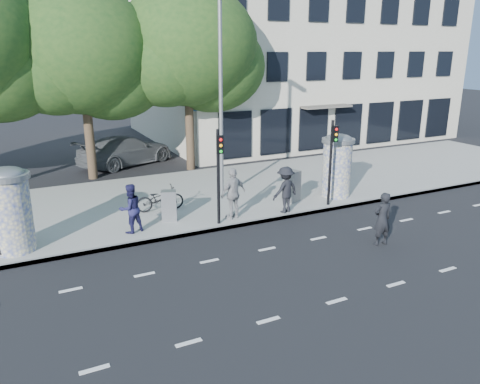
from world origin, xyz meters
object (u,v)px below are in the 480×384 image
car_right (126,150)px  cabinet_left (169,206)px  ad_column_right (337,164)px  bicycle (160,199)px  ped_e (233,193)px  ped_c (130,208)px  street_lamp (221,85)px  ped_d (285,190)px  ad_column_left (10,208)px  traffic_pole_near (219,167)px  man_road (382,219)px  traffic_pole_far (332,154)px  cabinet_right (293,186)px

car_right → cabinet_left: bearing=151.6°
ad_column_right → bicycle: ad_column_right is taller
bicycle → cabinet_left: bearing=-176.1°
ped_e → car_right: ped_e is taller
ped_c → cabinet_left: (1.52, 0.54, -0.29)m
street_lamp → ped_d: size_ratio=4.48×
ped_e → bicycle: ped_e is taller
ad_column_left → cabinet_left: 5.20m
ad_column_right → traffic_pole_near: (-5.80, -0.91, 0.69)m
traffic_pole_near → car_right: size_ratio=0.62×
car_right → man_road: bearing=174.1°
man_road → car_right: size_ratio=0.32×
ped_c → man_road: 8.32m
ped_c → man_road: size_ratio=0.95×
bicycle → street_lamp: bearing=-75.4°
street_lamp → ped_e: street_lamp is taller
ped_c → ped_d: (5.77, -0.55, 0.04)m
traffic_pole_far → cabinet_left: 6.57m
street_lamp → ped_e: 4.52m
bicycle → car_right: 8.77m
ad_column_right → car_right: (-6.52, 10.17, -0.74)m
traffic_pole_near → street_lamp: bearing=63.8°
ped_c → bicycle: size_ratio=0.92×
ad_column_left → ped_d: 9.40m
ped_d → car_right: (-3.49, 11.01, -0.24)m
man_road → ped_e: bearing=-46.2°
traffic_pole_far → street_lamp: bearing=140.1°
bicycle → ad_column_left: bearing=112.4°
ped_c → cabinet_right: size_ratio=1.34×
ad_column_right → cabinet_left: bearing=178.1°
street_lamp → ped_e: size_ratio=4.19×
ped_c → ped_d: size_ratio=0.95×
street_lamp → car_right: (-2.12, 8.23, -3.99)m
ped_c → car_right: ped_c is taller
man_road → bicycle: man_road is taller
traffic_pole_near → cabinet_left: size_ratio=3.03×
traffic_pole_far → car_right: 12.46m
ped_d → bicycle: size_ratio=0.97×
traffic_pole_near → ped_c: (-3.00, 0.61, -1.23)m
ad_column_left → ped_e: 7.32m
ad_column_right → bicycle: bearing=168.8°
traffic_pole_far → bicycle: traffic_pole_far is taller
street_lamp → man_road: 8.09m
ad_column_left → street_lamp: bearing=14.9°
man_road → traffic_pole_far: bearing=-96.9°
traffic_pole_far → car_right: (-5.52, 11.08, -1.43)m
ad_column_left → bicycle: 5.46m
ped_c → traffic_pole_far: bearing=157.7°
traffic_pole_near → cabinet_left: bearing=142.2°
traffic_pole_far → ped_c: (-7.80, 0.61, -1.23)m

